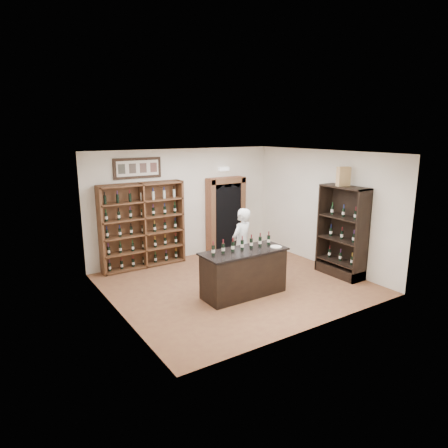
{
  "coord_description": "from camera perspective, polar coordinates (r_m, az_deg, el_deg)",
  "views": [
    {
      "loc": [
        -4.95,
        -7.14,
        3.47
      ],
      "look_at": [
        -0.12,
        0.3,
        1.39
      ],
      "focal_mm": 32.0,
      "sensor_mm": 36.0,
      "label": 1
    }
  ],
  "objects": [
    {
      "name": "wall_back",
      "position": [
        11.02,
        -5.73,
        2.85
      ],
      "size": [
        5.5,
        0.04,
        3.0
      ],
      "primitive_type": "cube",
      "color": "white",
      "rests_on": "ground"
    },
    {
      "name": "wine_crate",
      "position": [
        9.76,
        16.7,
        6.52
      ],
      "size": [
        0.34,
        0.2,
        0.45
      ],
      "primitive_type": "cube",
      "rotation": [
        0.0,
        0.0,
        -0.23
      ],
      "color": "tan",
      "rests_on": "side_cabinet"
    },
    {
      "name": "side_cabinet",
      "position": [
        10.11,
        16.52,
        -2.93
      ],
      "size": [
        0.48,
        1.2,
        2.2
      ],
      "color": "black",
      "rests_on": "ground"
    },
    {
      "name": "floor",
      "position": [
        9.36,
        1.63,
        -8.56
      ],
      "size": [
        5.5,
        5.5,
        0.0
      ],
      "primitive_type": "plane",
      "color": "brown",
      "rests_on": "ground"
    },
    {
      "name": "counter_bottle_6",
      "position": [
        8.9,
        6.39,
        -2.26
      ],
      "size": [
        0.07,
        0.07,
        0.3
      ],
      "color": "black",
      "rests_on": "tasting_counter"
    },
    {
      "name": "wine_shelf",
      "position": [
        10.43,
        -11.6,
        -0.2
      ],
      "size": [
        2.2,
        0.38,
        2.2
      ],
      "color": "#532F1C",
      "rests_on": "ground"
    },
    {
      "name": "counter_bottle_3",
      "position": [
        8.48,
        2.61,
        -2.98
      ],
      "size": [
        0.07,
        0.07,
        0.3
      ],
      "color": "black",
      "rests_on": "tasting_counter"
    },
    {
      "name": "plate",
      "position": [
        8.73,
        7.45,
        -3.26
      ],
      "size": [
        0.25,
        0.25,
        0.02
      ],
      "primitive_type": "cylinder",
      "color": "beige",
      "rests_on": "tasting_counter"
    },
    {
      "name": "tasting_counter",
      "position": [
        8.62,
        2.84,
        -7.01
      ],
      "size": [
        1.88,
        0.78,
        1.0
      ],
      "color": "black",
      "rests_on": "ground"
    },
    {
      "name": "counter_bottle_1",
      "position": [
        8.22,
        -0.12,
        -3.5
      ],
      "size": [
        0.07,
        0.07,
        0.3
      ],
      "color": "black",
      "rests_on": "tasting_counter"
    },
    {
      "name": "wall_left",
      "position": [
        7.73,
        -15.34,
        -2.04
      ],
      "size": [
        0.04,
        5.0,
        3.0
      ],
      "primitive_type": "cube",
      "color": "white",
      "rests_on": "ground"
    },
    {
      "name": "arched_doorway",
      "position": [
        11.56,
        0.22,
        1.58
      ],
      "size": [
        1.17,
        0.35,
        2.17
      ],
      "color": "black",
      "rests_on": "ground"
    },
    {
      "name": "wall_right",
      "position": [
        10.69,
        13.93,
        2.2
      ],
      "size": [
        0.04,
        5.0,
        3.0
      ],
      "primitive_type": "cube",
      "color": "white",
      "rests_on": "ground"
    },
    {
      "name": "counter_bottle_2",
      "position": [
        8.34,
        1.27,
        -3.24
      ],
      "size": [
        0.07,
        0.07,
        0.3
      ],
      "color": "black",
      "rests_on": "tasting_counter"
    },
    {
      "name": "framed_picture",
      "position": [
        10.32,
        -12.26,
        7.81
      ],
      "size": [
        1.25,
        0.04,
        0.52
      ],
      "primitive_type": "cube",
      "color": "black",
      "rests_on": "wall_back"
    },
    {
      "name": "shopkeeper",
      "position": [
        9.37,
        2.53,
        -2.95
      ],
      "size": [
        0.73,
        0.6,
        1.73
      ],
      "primitive_type": "imported",
      "rotation": [
        0.0,
        0.0,
        3.49
      ],
      "color": "white",
      "rests_on": "ground"
    },
    {
      "name": "counter_bottle_5",
      "position": [
        8.75,
        5.17,
        -2.5
      ],
      "size": [
        0.07,
        0.07,
        0.3
      ],
      "color": "black",
      "rests_on": "tasting_counter"
    },
    {
      "name": "ceiling",
      "position": [
        8.7,
        1.77,
        10.11
      ],
      "size": [
        5.5,
        5.5,
        0.0
      ],
      "primitive_type": "plane",
      "rotation": [
        3.14,
        0.0,
        0.0
      ],
      "color": "white",
      "rests_on": "wall_back"
    },
    {
      "name": "counter_bottle_4",
      "position": [
        8.61,
        3.91,
        -2.74
      ],
      "size": [
        0.07,
        0.07,
        0.3
      ],
      "color": "black",
      "rests_on": "tasting_counter"
    },
    {
      "name": "emergency_light",
      "position": [
        11.45,
        -0.03,
        7.86
      ],
      "size": [
        0.3,
        0.1,
        0.1
      ],
      "primitive_type": "cube",
      "color": "white",
      "rests_on": "wall_back"
    },
    {
      "name": "counter_bottle_0",
      "position": [
        8.09,
        -1.55,
        -3.76
      ],
      "size": [
        0.07,
        0.07,
        0.3
      ],
      "color": "black",
      "rests_on": "tasting_counter"
    }
  ]
}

